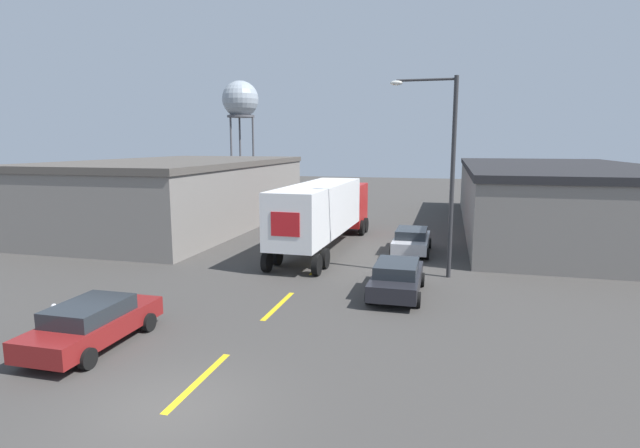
% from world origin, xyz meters
% --- Properties ---
extents(ground_plane, '(160.00, 160.00, 0.00)m').
position_xyz_m(ground_plane, '(0.00, 0.00, 0.00)').
color(ground_plane, '#3D3A38').
extents(road_centerline, '(0.20, 15.96, 0.01)m').
position_xyz_m(road_centerline, '(0.00, 7.71, 0.00)').
color(road_centerline, gold).
rests_on(road_centerline, ground_plane).
extents(warehouse_left, '(12.26, 22.68, 4.88)m').
position_xyz_m(warehouse_left, '(-13.38, 23.77, 2.44)').
color(warehouse_left, slate).
rests_on(warehouse_left, ground_plane).
extents(warehouse_right, '(12.33, 27.69, 4.64)m').
position_xyz_m(warehouse_right, '(13.41, 28.65, 2.32)').
color(warehouse_right, slate).
rests_on(warehouse_right, ground_plane).
extents(semi_truck, '(3.13, 13.89, 3.88)m').
position_xyz_m(semi_truck, '(-0.79, 18.34, 2.33)').
color(semi_truck, '#B21919').
rests_on(semi_truck, ground_plane).
extents(parked_car_left_near, '(2.08, 4.66, 1.39)m').
position_xyz_m(parked_car_left_near, '(-4.21, 2.71, 0.73)').
color(parked_car_left_near, maroon).
rests_on(parked_car_left_near, ground_plane).
extents(parked_car_right_mid, '(2.08, 4.66, 1.39)m').
position_xyz_m(parked_car_right_mid, '(4.21, 10.24, 0.73)').
color(parked_car_right_mid, black).
rests_on(parked_car_right_mid, ground_plane).
extents(parked_car_right_far, '(2.08, 4.66, 1.39)m').
position_xyz_m(parked_car_right_far, '(4.21, 18.37, 0.73)').
color(parked_car_right_far, '#B2B2B7').
rests_on(parked_car_right_far, ground_plane).
extents(water_tower, '(5.25, 5.25, 15.00)m').
position_xyz_m(water_tower, '(-23.57, 59.28, 12.19)').
color(water_tower, '#47474C').
rests_on(water_tower, ground_plane).
extents(street_lamp, '(2.98, 0.32, 9.03)m').
position_xyz_m(street_lamp, '(5.92, 13.57, 5.22)').
color(street_lamp, '#2D2D30').
rests_on(street_lamp, ground_plane).
extents(fire_hydrant, '(0.22, 0.22, 0.98)m').
position_xyz_m(fire_hydrant, '(-6.16, 3.32, 0.49)').
color(fire_hydrant, silver).
rests_on(fire_hydrant, ground_plane).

